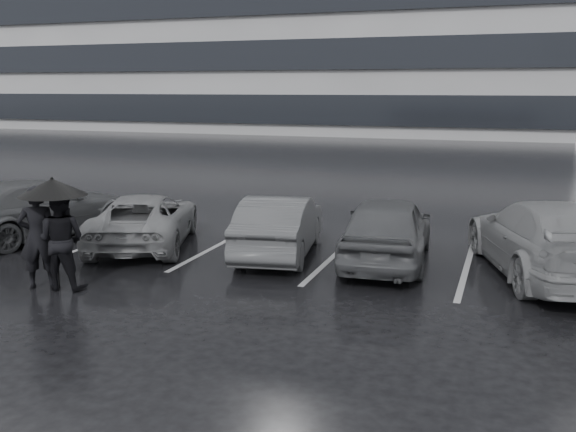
{
  "coord_description": "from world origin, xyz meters",
  "views": [
    {
      "loc": [
        4.13,
        -10.76,
        3.59
      ],
      "look_at": [
        0.01,
        1.0,
        1.1
      ],
      "focal_mm": 40.0,
      "sensor_mm": 36.0,
      "label": 1
    }
  ],
  "objects_px": {
    "car_east": "(547,238)",
    "pedestrian_right": "(61,240)",
    "car_west_a": "(280,225)",
    "car_west_c": "(38,208)",
    "pedestrian_left": "(38,237)",
    "car_main": "(387,229)",
    "car_west_b": "(145,220)"
  },
  "relations": [
    {
      "from": "car_main",
      "to": "car_west_c",
      "type": "relative_size",
      "value": 0.86
    },
    {
      "from": "car_west_a",
      "to": "car_west_b",
      "type": "relative_size",
      "value": 0.92
    },
    {
      "from": "car_west_c",
      "to": "car_east",
      "type": "height_order",
      "value": "car_east"
    },
    {
      "from": "car_east",
      "to": "car_west_c",
      "type": "bearing_deg",
      "value": -14.17
    },
    {
      "from": "car_west_c",
      "to": "car_west_b",
      "type": "bearing_deg",
      "value": -161.67
    },
    {
      "from": "car_west_b",
      "to": "car_west_c",
      "type": "distance_m",
      "value": 2.91
    },
    {
      "from": "car_west_a",
      "to": "pedestrian_left",
      "type": "xyz_separation_m",
      "value": [
        -3.31,
        -3.66,
        0.29
      ]
    },
    {
      "from": "car_west_b",
      "to": "pedestrian_left",
      "type": "distance_m",
      "value": 3.47
    },
    {
      "from": "car_west_c",
      "to": "pedestrian_left",
      "type": "height_order",
      "value": "pedestrian_left"
    },
    {
      "from": "car_main",
      "to": "pedestrian_right",
      "type": "relative_size",
      "value": 2.31
    },
    {
      "from": "car_east",
      "to": "pedestrian_left",
      "type": "xyz_separation_m",
      "value": [
        -8.74,
        -3.89,
        0.2
      ]
    },
    {
      "from": "pedestrian_left",
      "to": "pedestrian_right",
      "type": "distance_m",
      "value": 0.44
    },
    {
      "from": "car_main",
      "to": "car_east",
      "type": "height_order",
      "value": "car_east"
    },
    {
      "from": "car_main",
      "to": "pedestrian_left",
      "type": "height_order",
      "value": "pedestrian_left"
    },
    {
      "from": "car_east",
      "to": "pedestrian_left",
      "type": "distance_m",
      "value": 9.56
    },
    {
      "from": "car_east",
      "to": "pedestrian_left",
      "type": "relative_size",
      "value": 2.71
    },
    {
      "from": "car_main",
      "to": "pedestrian_left",
      "type": "bearing_deg",
      "value": 29.23
    },
    {
      "from": "car_main",
      "to": "car_west_a",
      "type": "bearing_deg",
      "value": -1.4
    },
    {
      "from": "car_east",
      "to": "car_main",
      "type": "bearing_deg",
      "value": -15.18
    },
    {
      "from": "car_west_b",
      "to": "pedestrian_right",
      "type": "distance_m",
      "value": 3.4
    },
    {
      "from": "car_east",
      "to": "pedestrian_left",
      "type": "bearing_deg",
      "value": 7.02
    },
    {
      "from": "car_west_a",
      "to": "car_east",
      "type": "height_order",
      "value": "car_east"
    },
    {
      "from": "car_main",
      "to": "pedestrian_right",
      "type": "distance_m",
      "value": 6.4
    },
    {
      "from": "car_west_a",
      "to": "pedestrian_left",
      "type": "relative_size",
      "value": 2.11
    },
    {
      "from": "car_west_c",
      "to": "pedestrian_left",
      "type": "relative_size",
      "value": 2.58
    },
    {
      "from": "car_west_b",
      "to": "car_west_c",
      "type": "bearing_deg",
      "value": -17.15
    },
    {
      "from": "car_west_a",
      "to": "car_main",
      "type": "bearing_deg",
      "value": 173.68
    },
    {
      "from": "car_main",
      "to": "car_west_c",
      "type": "distance_m",
      "value": 8.5
    },
    {
      "from": "car_east",
      "to": "pedestrian_right",
      "type": "distance_m",
      "value": 9.14
    },
    {
      "from": "car_main",
      "to": "car_west_b",
      "type": "relative_size",
      "value": 0.97
    },
    {
      "from": "car_west_a",
      "to": "car_east",
      "type": "relative_size",
      "value": 0.78
    },
    {
      "from": "car_west_b",
      "to": "pedestrian_left",
      "type": "xyz_separation_m",
      "value": [
        -0.06,
        -3.46,
        0.34
      ]
    }
  ]
}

